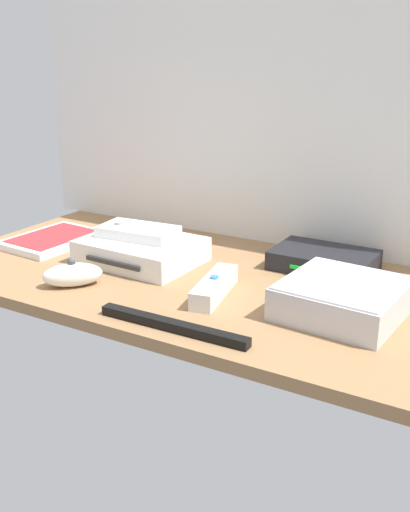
% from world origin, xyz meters
% --- Properties ---
extents(ground_plane, '(1.00, 0.48, 0.02)m').
position_xyz_m(ground_plane, '(0.00, 0.00, -0.01)').
color(ground_plane, '#936D47').
rests_on(ground_plane, ground).
extents(back_wall, '(1.10, 0.01, 0.64)m').
position_xyz_m(back_wall, '(0.00, 0.25, 0.32)').
color(back_wall, white).
rests_on(back_wall, ground).
extents(game_console, '(0.22, 0.17, 0.04)m').
position_xyz_m(game_console, '(-0.14, 0.01, 0.02)').
color(game_console, white).
rests_on(game_console, ground_plane).
extents(mini_computer, '(0.18, 0.18, 0.05)m').
position_xyz_m(mini_computer, '(0.26, -0.03, 0.03)').
color(mini_computer, silver).
rests_on(mini_computer, ground_plane).
extents(game_case, '(0.15, 0.20, 0.02)m').
position_xyz_m(game_case, '(-0.37, 0.01, 0.01)').
color(game_case, white).
rests_on(game_case, ground_plane).
extents(network_router, '(0.18, 0.12, 0.03)m').
position_xyz_m(network_router, '(0.16, 0.15, 0.02)').
color(network_router, black).
rests_on(network_router, ground_plane).
extents(remote_wand, '(0.06, 0.15, 0.03)m').
position_xyz_m(remote_wand, '(0.05, -0.06, 0.02)').
color(remote_wand, white).
rests_on(remote_wand, ground_plane).
extents(remote_nunchuk, '(0.10, 0.10, 0.05)m').
position_xyz_m(remote_nunchuk, '(-0.17, -0.15, 0.02)').
color(remote_nunchuk, white).
rests_on(remote_nunchuk, ground_plane).
extents(remote_classic_pad, '(0.15, 0.09, 0.02)m').
position_xyz_m(remote_classic_pad, '(-0.16, 0.02, 0.05)').
color(remote_classic_pad, white).
rests_on(remote_classic_pad, game_console).
extents(sensor_bar, '(0.24, 0.02, 0.01)m').
position_xyz_m(sensor_bar, '(0.07, -0.20, 0.01)').
color(sensor_bar, black).
rests_on(sensor_bar, ground_plane).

